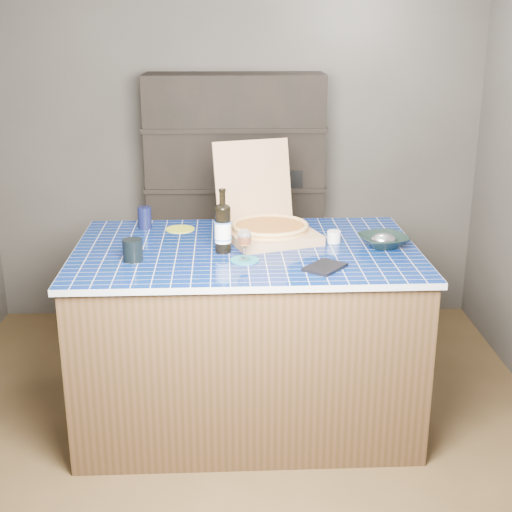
{
  "coord_description": "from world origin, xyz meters",
  "views": [
    {
      "loc": [
        0.01,
        -3.33,
        2.14
      ],
      "look_at": [
        0.1,
        0.0,
        1.03
      ],
      "focal_mm": 50.0,
      "sensor_mm": 36.0,
      "label": 1
    }
  ],
  "objects_px": {
    "bowl": "(383,241)",
    "mead_bottle": "(223,227)",
    "wine_glass": "(244,239)",
    "kitchen_island": "(246,334)",
    "pizza_box": "(268,225)",
    "dvd_case": "(325,267)"
  },
  "relations": [
    {
      "from": "bowl",
      "to": "mead_bottle",
      "type": "bearing_deg",
      "value": -175.33
    },
    {
      "from": "mead_bottle",
      "to": "bowl",
      "type": "relative_size",
      "value": 1.35
    },
    {
      "from": "mead_bottle",
      "to": "wine_glass",
      "type": "height_order",
      "value": "mead_bottle"
    },
    {
      "from": "kitchen_island",
      "to": "pizza_box",
      "type": "height_order",
      "value": "pizza_box"
    },
    {
      "from": "wine_glass",
      "to": "bowl",
      "type": "distance_m",
      "value": 0.78
    },
    {
      "from": "kitchen_island",
      "to": "wine_glass",
      "type": "height_order",
      "value": "wine_glass"
    },
    {
      "from": "mead_bottle",
      "to": "wine_glass",
      "type": "distance_m",
      "value": 0.18
    },
    {
      "from": "pizza_box",
      "to": "bowl",
      "type": "distance_m",
      "value": 0.63
    },
    {
      "from": "mead_bottle",
      "to": "bowl",
      "type": "bearing_deg",
      "value": 4.67
    },
    {
      "from": "pizza_box",
      "to": "mead_bottle",
      "type": "bearing_deg",
      "value": -152.38
    },
    {
      "from": "pizza_box",
      "to": "dvd_case",
      "type": "distance_m",
      "value": 0.59
    },
    {
      "from": "mead_bottle",
      "to": "dvd_case",
      "type": "bearing_deg",
      "value": -29.17
    },
    {
      "from": "mead_bottle",
      "to": "dvd_case",
      "type": "relative_size",
      "value": 1.67
    },
    {
      "from": "pizza_box",
      "to": "mead_bottle",
      "type": "relative_size",
      "value": 1.99
    },
    {
      "from": "kitchen_island",
      "to": "mead_bottle",
      "type": "bearing_deg",
      "value": -153.87
    },
    {
      "from": "kitchen_island",
      "to": "bowl",
      "type": "distance_m",
      "value": 0.9
    },
    {
      "from": "mead_bottle",
      "to": "dvd_case",
      "type": "xyz_separation_m",
      "value": [
        0.5,
        -0.28,
        -0.12
      ]
    },
    {
      "from": "pizza_box",
      "to": "mead_bottle",
      "type": "xyz_separation_m",
      "value": [
        -0.24,
        -0.26,
        0.06
      ]
    },
    {
      "from": "kitchen_island",
      "to": "mead_bottle",
      "type": "relative_size",
      "value": 5.45
    },
    {
      "from": "wine_glass",
      "to": "dvd_case",
      "type": "xyz_separation_m",
      "value": [
        0.39,
        -0.13,
        -0.11
      ]
    },
    {
      "from": "pizza_box",
      "to": "dvd_case",
      "type": "xyz_separation_m",
      "value": [
        0.25,
        -0.53,
        -0.06
      ]
    },
    {
      "from": "wine_glass",
      "to": "pizza_box",
      "type": "bearing_deg",
      "value": 71.38
    }
  ]
}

